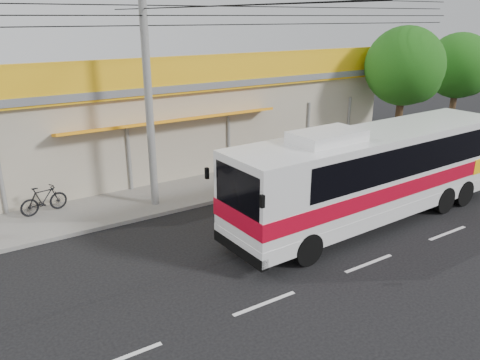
% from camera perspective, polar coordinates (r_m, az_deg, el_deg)
% --- Properties ---
extents(ground, '(120.00, 120.00, 0.00)m').
position_cam_1_polar(ground, '(16.92, 9.19, -6.50)').
color(ground, black).
rests_on(ground, ground).
extents(sidewalk, '(30.00, 3.20, 0.15)m').
position_cam_1_polar(sidewalk, '(21.34, -1.49, -0.46)').
color(sidewalk, slate).
rests_on(sidewalk, ground).
extents(lane_markings, '(50.00, 0.12, 0.01)m').
position_cam_1_polar(lane_markings, '(15.38, 15.43, -9.79)').
color(lane_markings, silver).
rests_on(lane_markings, ground).
extents(storefront_building, '(22.60, 9.20, 5.70)m').
position_cam_1_polar(storefront_building, '(25.48, -8.08, 7.83)').
color(storefront_building, '#AA9F89').
rests_on(storefront_building, ground).
extents(coach_bus, '(12.38, 3.04, 3.79)m').
position_cam_1_polar(coach_bus, '(17.95, 16.51, 1.43)').
color(coach_bus, silver).
rests_on(coach_bus, ground).
extents(motorbike_dark, '(1.86, 0.82, 1.08)m').
position_cam_1_polar(motorbike_dark, '(19.37, -22.82, -2.21)').
color(motorbike_dark, black).
rests_on(motorbike_dark, sidewalk).
extents(utility_pole, '(34.00, 14.00, 9.16)m').
position_cam_1_polar(utility_pole, '(17.85, -11.78, 19.77)').
color(utility_pole, slate).
rests_on(utility_pole, ground).
extents(tree_near, '(4.15, 4.15, 6.88)m').
position_cam_1_polar(tree_near, '(27.00, 19.67, 12.63)').
color(tree_near, '#331E14').
rests_on(tree_near, ground).
extents(tree_far, '(3.88, 3.88, 6.44)m').
position_cam_1_polar(tree_far, '(31.85, 25.29, 12.25)').
color(tree_far, '#331E14').
rests_on(tree_far, ground).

